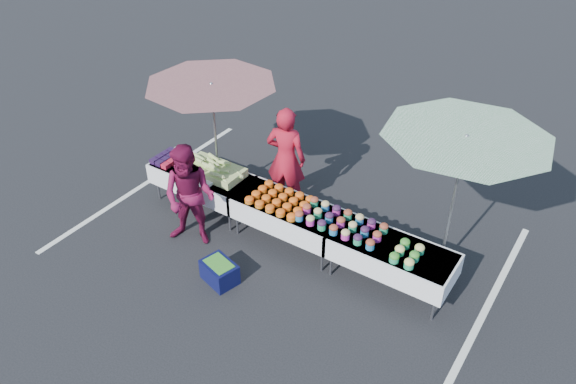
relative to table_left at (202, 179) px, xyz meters
The scene contains 17 objects.
ground 1.89m from the table_left, ahead, with size 80.00×80.00×0.00m, color black.
stripe_left 1.52m from the table_left, behind, with size 0.10×5.00×0.00m, color silver.
stripe_right 5.03m from the table_left, ahead, with size 0.10×5.00×0.00m, color silver.
table_left is the anchor object (origin of this frame).
table_center 1.80m from the table_left, ahead, with size 1.86×0.81×0.75m.
table_right 3.60m from the table_left, ahead, with size 1.86×0.81×0.75m.
berry_punnets 0.74m from the table_left, behind, with size 0.40×0.54×0.08m.
corn_pile 0.35m from the table_left, ahead, with size 1.16×0.57×0.26m.
plastic_bags 0.47m from the table_left, 45.00° to the right, with size 0.30×0.25×0.05m, color white.
carrot_bowls 1.66m from the table_left, ahead, with size 0.95×0.69×0.11m.
potato_cups 2.76m from the table_left, ahead, with size 1.34×0.58×0.16m.
bean_baskets 3.87m from the table_left, ahead, with size 0.36×0.50×0.15m.
vendor 1.51m from the table_left, 36.18° to the left, with size 0.70×0.46×1.91m, color #AB1328.
customer 1.01m from the table_left, 59.14° to the right, with size 0.86×0.67×1.77m, color maroon.
umbrella_left 1.51m from the table_left, 85.11° to the left, with size 2.76×2.76×2.25m.
umbrella_right 4.48m from the table_left, 11.00° to the left, with size 2.80×2.80×2.37m.
storage_bin 2.01m from the table_left, 42.58° to the right, with size 0.61×0.51×0.35m.
Camera 1 is at (3.95, -5.92, 6.01)m, focal length 35.00 mm.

